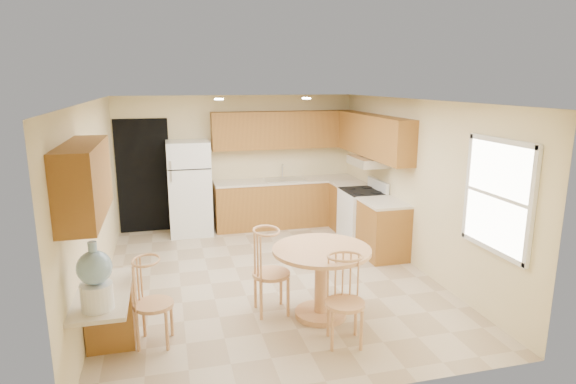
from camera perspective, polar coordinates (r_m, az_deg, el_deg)
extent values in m
plane|color=tan|center=(7.01, -2.28, -10.11)|extent=(5.50, 5.50, 0.00)
cube|color=white|center=(6.46, -2.48, 10.75)|extent=(4.50, 5.50, 0.02)
cube|color=beige|center=(9.28, -5.95, 3.62)|extent=(4.50, 0.02, 2.50)
cube|color=beige|center=(4.09, 5.84, -8.61)|extent=(4.50, 0.02, 2.50)
cube|color=beige|center=(6.55, -22.00, -1.22)|extent=(0.02, 5.50, 2.50)
cube|color=beige|center=(7.42, 14.88, 0.87)|extent=(0.02, 5.50, 2.50)
cube|color=black|center=(9.21, -16.73, 1.80)|extent=(0.90, 0.02, 2.10)
cube|color=#9E6728|center=(9.33, -0.24, -1.38)|extent=(2.75, 0.60, 0.87)
cube|color=beige|center=(9.23, -0.24, 1.36)|extent=(2.75, 0.63, 0.04)
cube|color=#9E6728|center=(9.10, 7.27, -1.85)|extent=(0.60, 0.59, 0.87)
cube|color=beige|center=(9.00, 7.35, 0.95)|extent=(0.63, 0.59, 0.04)
cube|color=#9E6728|center=(7.83, 11.19, -4.48)|extent=(0.60, 0.80, 0.87)
cube|color=beige|center=(7.70, 11.34, -1.25)|extent=(0.63, 0.80, 0.04)
cube|color=#9E6728|center=(9.21, -0.45, 7.38)|extent=(2.75, 0.33, 0.70)
cube|color=#9E6728|center=(8.31, 10.06, 6.57)|extent=(0.33, 2.42, 0.70)
cube|color=#9E6728|center=(4.85, -22.98, 1.24)|extent=(0.33, 1.40, 0.70)
cube|color=silver|center=(9.22, -0.39, 1.48)|extent=(0.78, 0.44, 0.01)
cube|color=silver|center=(8.31, 9.49, 3.60)|extent=(0.50, 0.76, 0.14)
cube|color=#9E6728|center=(5.57, -20.30, -13.28)|extent=(0.48, 0.42, 0.72)
cube|color=beige|center=(5.07, -21.06, -11.19)|extent=(0.50, 1.20, 0.04)
cube|color=white|center=(5.85, 23.65, -0.47)|extent=(0.05, 1.00, 1.20)
cube|color=white|center=(5.74, 24.13, 5.55)|extent=(0.05, 1.10, 0.06)
cube|color=white|center=(6.01, 23.03, -6.24)|extent=(0.05, 1.10, 0.06)
cube|color=white|center=(5.45, 26.95, -1.72)|extent=(0.05, 0.06, 1.28)
cube|color=white|center=(6.26, 20.63, 0.61)|extent=(0.05, 0.06, 1.28)
cylinder|color=white|center=(7.56, -8.19, 10.85)|extent=(0.14, 0.14, 0.02)
cylinder|color=white|center=(7.84, 2.22, 11.04)|extent=(0.14, 0.14, 0.02)
cube|color=white|center=(8.92, -11.59, 0.47)|extent=(0.76, 0.71, 1.71)
cube|color=black|center=(8.49, -11.58, 2.62)|extent=(0.74, 0.01, 0.02)
cube|color=silver|center=(8.49, -13.69, 1.82)|extent=(0.03, 0.03, 0.18)
cube|color=silver|center=(8.46, -13.76, 3.16)|extent=(0.03, 0.03, 0.14)
cube|color=white|center=(8.49, 8.75, -2.89)|extent=(0.65, 0.76, 0.90)
cube|color=black|center=(8.38, 8.86, 0.10)|extent=(0.64, 0.75, 0.02)
cube|color=white|center=(8.47, 10.63, 0.84)|extent=(0.06, 0.76, 0.18)
cylinder|color=tan|center=(5.97, 3.89, -14.11)|extent=(0.62, 0.62, 0.07)
cylinder|color=tan|center=(5.81, 3.94, -10.75)|extent=(0.16, 0.16, 0.77)
cylinder|color=tan|center=(5.65, 4.01, -6.88)|extent=(1.16, 1.16, 0.04)
cylinder|color=tan|center=(5.86, -2.01, -9.67)|extent=(0.46, 0.46, 0.04)
cylinder|color=tan|center=(6.08, -3.87, -11.37)|extent=(0.04, 0.04, 0.49)
cylinder|color=tan|center=(6.14, -0.80, -11.08)|extent=(0.04, 0.04, 0.49)
cylinder|color=tan|center=(5.79, -3.25, -12.67)|extent=(0.04, 0.04, 0.49)
cylinder|color=tan|center=(5.85, -0.02, -12.35)|extent=(0.04, 0.04, 0.49)
cylinder|color=tan|center=(5.25, 6.77, -13.00)|extent=(0.43, 0.43, 0.04)
cylinder|color=tan|center=(5.44, 4.55, -14.71)|extent=(0.04, 0.04, 0.46)
cylinder|color=tan|center=(5.53, 7.64, -14.26)|extent=(0.04, 0.04, 0.46)
cylinder|color=tan|center=(5.18, 5.69, -16.20)|extent=(0.04, 0.04, 0.46)
cylinder|color=tan|center=(5.29, 8.92, -15.69)|extent=(0.04, 0.04, 0.46)
cylinder|color=tan|center=(5.41, -15.62, -12.73)|extent=(0.42, 0.42, 0.04)
cylinder|color=tan|center=(5.65, -17.02, -14.20)|extent=(0.04, 0.04, 0.45)
cylinder|color=tan|center=(5.64, -13.90, -14.05)|extent=(0.04, 0.04, 0.45)
cylinder|color=tan|center=(5.38, -17.14, -15.63)|extent=(0.04, 0.04, 0.45)
cylinder|color=tan|center=(5.37, -13.85, -15.48)|extent=(0.04, 0.04, 0.45)
cylinder|color=white|center=(4.68, -21.68, -11.42)|extent=(0.28, 0.28, 0.24)
sphere|color=#81AAC7|center=(4.58, -21.97, -8.32)|extent=(0.30, 0.30, 0.30)
cylinder|color=#81AAC7|center=(4.52, -22.18, -6.01)|extent=(0.08, 0.08, 0.09)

